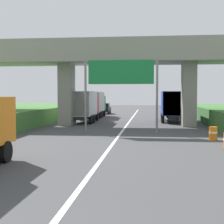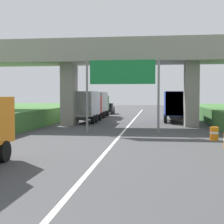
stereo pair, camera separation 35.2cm
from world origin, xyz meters
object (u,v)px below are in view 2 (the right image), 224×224
Objects in this scene: truck_red at (87,105)px; car_black at (108,109)px; overhead_highway_sign at (122,78)px; truck_green at (98,103)px; construction_barrel_4 at (214,134)px; truck_blue at (174,105)px.

car_black is at bearing 90.32° from truck_red.
overhead_highway_sign reaches higher than truck_green.
overhead_highway_sign is 0.81× the size of truck_red.
construction_barrel_4 is at bearing -50.43° from truck_red.
truck_red is 1.78× the size of car_black.
overhead_highway_sign is at bearing -79.73° from car_black.
truck_red is (-9.70, -2.05, 0.00)m from truck_blue.
truck_blue is 1.00× the size of truck_red.
overhead_highway_sign is 13.43m from truck_blue.
truck_red and truck_green have the same top height.
construction_barrel_4 is at bearing -62.48° from truck_green.
truck_red is at bearing 115.59° from overhead_highway_sign.
truck_blue is at bearing 96.15° from construction_barrel_4.
overhead_highway_sign reaches higher than truck_red.
truck_blue and truck_green have the same top height.
truck_blue is (4.80, 12.29, -2.48)m from overhead_highway_sign.
truck_green is 8.11× the size of construction_barrel_4.
overhead_highway_sign is 0.81× the size of truck_green.
truck_blue is at bearing -57.37° from car_black.
car_black is at bearing 100.27° from overhead_highway_sign.
overhead_highway_sign is 6.55× the size of construction_barrel_4.
truck_green is at bearing 105.38° from overhead_highway_sign.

